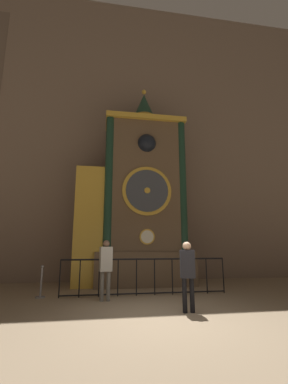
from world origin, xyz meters
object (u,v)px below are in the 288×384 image
object	(u,v)px
visitor_near	(106,264)
clock_tower	(137,200)
visitor_far	(188,269)
stanchion_post	(41,287)

from	to	relation	value
visitor_near	clock_tower	bearing A→B (deg)	52.82
visitor_near	visitor_far	distance (m)	2.45
visitor_far	stanchion_post	xyz separation A→B (m)	(-3.78, 2.29, -0.67)
clock_tower	visitor_far	distance (m)	4.85
clock_tower	stanchion_post	distance (m)	4.72
clock_tower	visitor_near	distance (m)	3.73
clock_tower	visitor_near	size ratio (longest dim) A/B	5.05
visitor_near	stanchion_post	world-z (taller)	visitor_near
visitor_far	stanchion_post	size ratio (longest dim) A/B	1.72
visitor_near	visitor_far	world-z (taller)	visitor_near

